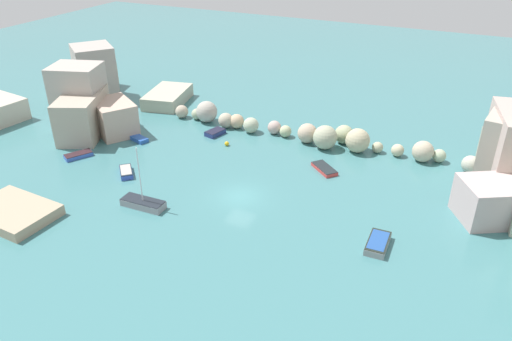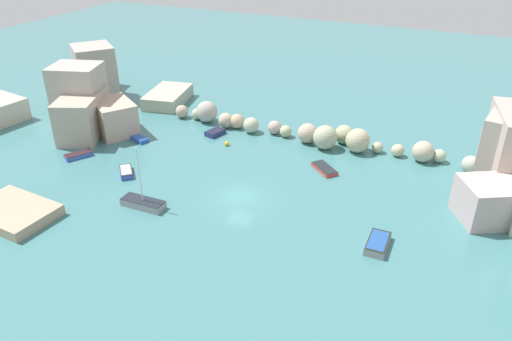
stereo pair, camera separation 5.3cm
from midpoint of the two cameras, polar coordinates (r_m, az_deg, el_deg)
cove_water at (r=46.35m, az=-1.93°, el=-3.00°), size 160.00×160.00×0.00m
cliff_headland_left at (r=68.89m, az=-19.29°, el=8.48°), size 23.83×22.44×7.68m
rock_breakwater at (r=56.55m, az=7.40°, el=4.12°), size 38.85×4.71×2.70m
stone_dock at (r=48.10m, az=-26.31°, el=-4.35°), size 7.54×5.51×0.96m
channel_buoy at (r=56.07m, az=-3.43°, el=3.12°), size 0.51×0.51×0.51m
moored_boat_0 at (r=51.17m, az=7.87°, el=0.22°), size 3.29×3.12×0.41m
moored_boat_1 at (r=56.76m, az=-19.86°, el=1.68°), size 2.47×3.11×0.47m
moored_boat_2 at (r=58.86m, az=-13.45°, el=3.60°), size 2.71×1.87×0.46m
moored_boat_3 at (r=51.63m, az=-14.81°, el=-0.14°), size 2.68×2.77×0.56m
moored_boat_4 at (r=45.74m, az=-12.95°, el=-3.68°), size 4.12×1.54×5.93m
moored_boat_5 at (r=40.89m, az=13.86°, el=-8.16°), size 1.66×3.28×0.64m
moored_boat_6 at (r=58.93m, az=-4.77°, el=4.40°), size 1.93×2.61×0.56m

